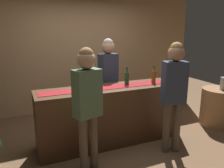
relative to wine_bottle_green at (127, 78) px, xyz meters
name	(u,v)px	position (x,y,z in m)	size (l,w,h in m)	color
ground_plane	(112,141)	(-0.30, -0.04, -1.07)	(10.00, 10.00, 0.00)	brown
back_wall	(80,48)	(-0.30, 1.86, 0.38)	(6.00, 0.12, 2.90)	tan
bar_counter	(112,115)	(-0.30, -0.04, -0.59)	(2.43, 0.60, 0.96)	#472B19
counter_runner_cloth	(112,87)	(-0.30, -0.04, -0.11)	(2.31, 0.28, 0.01)	maroon
wine_bottle_green	(127,78)	(0.00, 0.00, 0.00)	(0.07, 0.07, 0.30)	#194723
wine_bottle_amber	(154,77)	(0.49, -0.07, 0.00)	(0.07, 0.07, 0.30)	brown
wine_glass_near_customer	(77,83)	(-0.86, -0.01, -0.01)	(0.07, 0.07, 0.14)	silver
wine_glass_mid_counter	(89,82)	(-0.66, 0.03, -0.01)	(0.07, 0.07, 0.14)	silver
bartender	(108,74)	(-0.12, 0.54, -0.01)	(0.38, 0.27, 1.71)	#26262B
customer_sipping	(174,86)	(0.42, -0.71, -0.02)	(0.38, 0.28, 1.70)	brown
customer_browsing	(87,98)	(-0.90, -0.67, -0.05)	(0.38, 0.28, 1.66)	brown
round_side_table	(219,107)	(1.93, -0.25, -0.70)	(0.68, 0.68, 0.74)	#996B42
vase_on_side_table	(224,83)	(1.94, -0.30, -0.21)	(0.13, 0.13, 0.24)	#A8A399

